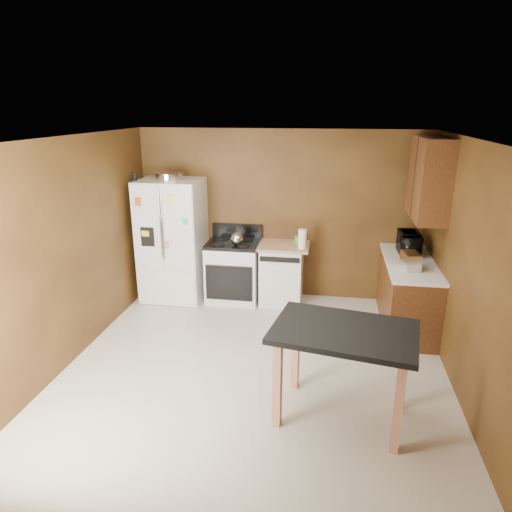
% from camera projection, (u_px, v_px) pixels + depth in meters
% --- Properties ---
extents(floor, '(4.50, 4.50, 0.00)m').
position_uv_depth(floor, '(254.00, 370.00, 5.07)').
color(floor, beige).
rests_on(floor, ground).
extents(ceiling, '(4.50, 4.50, 0.00)m').
position_uv_depth(ceiling, '(254.00, 139.00, 4.29)').
color(ceiling, white).
rests_on(ceiling, ground).
extents(wall_back, '(4.20, 0.00, 4.20)m').
position_uv_depth(wall_back, '(280.00, 215.00, 6.79)').
color(wall_back, brown).
rests_on(wall_back, ground).
extents(wall_front, '(4.20, 0.00, 4.20)m').
position_uv_depth(wall_front, '(187.00, 394.00, 2.57)').
color(wall_front, brown).
rests_on(wall_front, ground).
extents(wall_left, '(0.00, 4.50, 4.50)m').
position_uv_depth(wall_left, '(66.00, 254.00, 5.01)').
color(wall_left, brown).
rests_on(wall_left, ground).
extents(wall_right, '(0.00, 4.50, 4.50)m').
position_uv_depth(wall_right, '(471.00, 276.00, 4.35)').
color(wall_right, brown).
rests_on(wall_right, ground).
extents(roasting_pan, '(0.39, 0.39, 0.10)m').
position_uv_depth(roasting_pan, '(169.00, 176.00, 6.48)').
color(roasting_pan, silver).
rests_on(roasting_pan, refrigerator).
extents(pen_cup, '(0.07, 0.07, 0.11)m').
position_uv_depth(pen_cup, '(135.00, 176.00, 6.42)').
color(pen_cup, black).
rests_on(pen_cup, refrigerator).
extents(kettle, '(0.18, 0.18, 0.18)m').
position_uv_depth(kettle, '(237.00, 239.00, 6.51)').
color(kettle, silver).
rests_on(kettle, gas_range).
extents(paper_towel, '(0.15, 0.15, 0.27)m').
position_uv_depth(paper_towel, '(302.00, 239.00, 6.39)').
color(paper_towel, white).
rests_on(paper_towel, dishwasher).
extents(green_canister, '(0.13, 0.13, 0.12)m').
position_uv_depth(green_canister, '(298.00, 240.00, 6.62)').
color(green_canister, green).
rests_on(green_canister, dishwasher).
extents(toaster, '(0.23, 0.32, 0.21)m').
position_uv_depth(toaster, '(411.00, 261.00, 5.54)').
color(toaster, silver).
rests_on(toaster, right_cabinets).
extents(microwave, '(0.34, 0.49, 0.26)m').
position_uv_depth(microwave, '(409.00, 244.00, 6.13)').
color(microwave, black).
rests_on(microwave, right_cabinets).
extents(refrigerator, '(0.90, 0.80, 1.80)m').
position_uv_depth(refrigerator, '(173.00, 240.00, 6.78)').
color(refrigerator, white).
rests_on(refrigerator, ground).
extents(gas_range, '(0.76, 0.68, 1.10)m').
position_uv_depth(gas_range, '(234.00, 270.00, 6.83)').
color(gas_range, white).
rests_on(gas_range, ground).
extents(dishwasher, '(0.78, 0.63, 0.89)m').
position_uv_depth(dishwasher, '(282.00, 273.00, 6.74)').
color(dishwasher, white).
rests_on(dishwasher, ground).
extents(right_cabinets, '(0.63, 1.58, 2.45)m').
position_uv_depth(right_cabinets, '(414.00, 260.00, 5.89)').
color(right_cabinets, brown).
rests_on(right_cabinets, ground).
extents(island, '(1.39, 1.05, 0.91)m').
position_uv_depth(island, '(344.00, 343.00, 4.09)').
color(island, black).
rests_on(island, ground).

